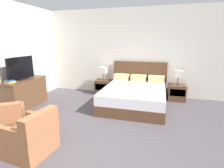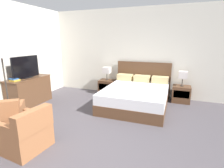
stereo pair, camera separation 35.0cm
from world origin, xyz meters
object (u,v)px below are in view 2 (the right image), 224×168
(armchair_companion, at_px, (26,134))
(dresser, at_px, (29,91))
(table_lamp_left, at_px, (107,70))
(book_blue_cover, at_px, (14,79))
(table_lamp_right, at_px, (183,75))
(nightstand_right, at_px, (181,94))
(tv, at_px, (26,67))
(armchair_by_window, at_px, (5,120))
(bed, at_px, (136,95))
(nightstand_left, at_px, (107,87))
(book_red_cover, at_px, (15,80))
(floor_lamp, at_px, (1,56))

(armchair_companion, bearing_deg, dresser, 133.50)
(table_lamp_left, height_order, book_blue_cover, table_lamp_left)
(table_lamp_right, bearing_deg, nightstand_right, -90.00)
(nightstand_right, bearing_deg, table_lamp_right, 90.00)
(nightstand_right, xyz_separation_m, dresser, (-4.16, -1.73, 0.16))
(nightstand_right, height_order, armchair_companion, armchair_companion)
(tv, relative_size, armchair_companion, 1.19)
(armchair_by_window, bearing_deg, tv, 119.86)
(nightstand_right, height_order, table_lamp_right, table_lamp_right)
(bed, relative_size, armchair_by_window, 2.18)
(nightstand_left, xyz_separation_m, dresser, (-1.74, -1.73, 0.16))
(table_lamp_left, bearing_deg, bed, -31.95)
(nightstand_left, relative_size, dresser, 0.40)
(table_lamp_right, bearing_deg, book_red_cover, -152.31)
(tv, distance_m, floor_lamp, 1.08)
(bed, distance_m, book_red_cover, 3.30)
(nightstand_left, height_order, table_lamp_right, table_lamp_right)
(nightstand_left, xyz_separation_m, tv, (-1.73, -1.75, 0.84))
(book_blue_cover, xyz_separation_m, armchair_companion, (1.67, -1.30, -0.56))
(table_lamp_left, relative_size, tv, 0.49)
(book_blue_cover, xyz_separation_m, floor_lamp, (0.36, -0.52, 0.64))
(nightstand_left, height_order, armchair_companion, armchair_companion)
(book_red_cover, relative_size, floor_lamp, 0.11)
(tv, bearing_deg, armchair_companion, -46.17)
(nightstand_left, bearing_deg, tv, -134.71)
(book_red_cover, bearing_deg, nightstand_right, 27.68)
(nightstand_right, bearing_deg, armchair_by_window, -135.84)
(nightstand_right, relative_size, tv, 0.57)
(bed, bearing_deg, table_lamp_left, 148.05)
(dresser, relative_size, book_red_cover, 6.67)
(bed, xyz_separation_m, book_blue_cover, (-2.97, -1.42, 0.55))
(nightstand_left, height_order, book_blue_cover, book_blue_cover)
(tv, xyz_separation_m, book_blue_cover, (-0.02, -0.42, -0.25))
(floor_lamp, bearing_deg, nightstand_left, 62.63)
(table_lamp_right, height_order, dresser, table_lamp_right)
(armchair_companion, xyz_separation_m, floor_lamp, (-1.31, 0.77, 1.21))
(table_lamp_right, bearing_deg, dresser, -157.39)
(book_red_cover, distance_m, armchair_companion, 2.15)
(nightstand_left, relative_size, table_lamp_right, 1.16)
(bed, height_order, armchair_by_window, bed)
(tv, distance_m, armchair_companion, 2.51)
(armchair_companion, distance_m, floor_lamp, 1.94)
(table_lamp_right, distance_m, armchair_companion, 4.31)
(bed, bearing_deg, armchair_companion, -115.52)
(bed, height_order, nightstand_left, bed)
(dresser, bearing_deg, floor_lamp, -70.47)
(book_red_cover, xyz_separation_m, book_blue_cover, (-0.04, 0.00, 0.03))
(nightstand_right, xyz_separation_m, table_lamp_right, (0.00, 0.00, 0.58))
(tv, relative_size, floor_lamp, 0.51)
(book_red_cover, xyz_separation_m, floor_lamp, (0.33, -0.52, 0.68))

